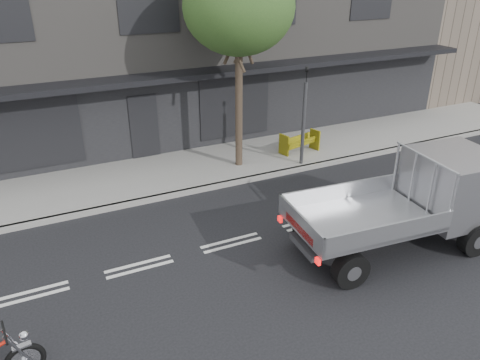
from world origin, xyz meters
The scene contains 8 objects.
ground centered at (0.00, 0.00, 0.00)m, with size 80.00×80.00×0.00m, color black.
sidewalk centered at (0.00, 4.70, 0.07)m, with size 32.00×3.20×0.15m, color gray.
kerb centered at (0.00, 3.10, 0.07)m, with size 32.00×0.20×0.15m, color gray.
building_main centered at (0.00, 11.30, 4.00)m, with size 26.00×10.00×8.00m, color slate.
street_tree centered at (2.20, 4.20, 5.28)m, with size 3.40×3.40×6.74m.
traffic_light_pole centered at (4.20, 3.35, 1.65)m, with size 0.12×0.12×3.50m.
flatbed_ute centered at (4.72, -2.01, 1.38)m, with size 5.39×2.56×2.43m.
construction_barrier centered at (4.70, 4.08, 0.55)m, with size 1.42×0.57×0.79m, color #FFEC0D, non-canonical shape.
Camera 1 is at (-4.15, -9.28, 6.63)m, focal length 35.00 mm.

